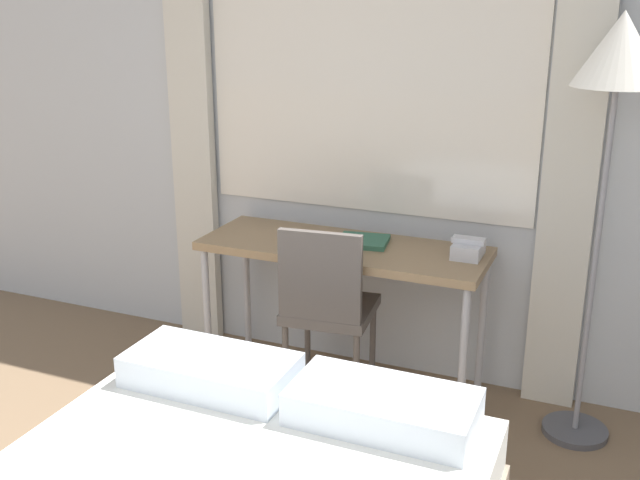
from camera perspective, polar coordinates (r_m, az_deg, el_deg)
The scene contains 6 objects.
wall_back_with_window at distance 3.70m, azimuth 4.66°, elevation 9.85°, with size 5.52×0.13×2.70m.
desk at distance 3.59m, azimuth 1.77°, elevation -1.34°, with size 1.37×0.50×0.75m.
desk_chair at distance 3.47m, azimuth 0.52°, elevation -4.82°, with size 0.44×0.44×0.91m.
standing_lamp at distance 3.18m, azimuth 21.69°, elevation 11.15°, with size 0.36×0.36×1.83m.
telephone at distance 3.45m, azimuth 11.23°, elevation -0.64°, with size 0.15×0.18×0.09m.
book at distance 3.58m, azimuth 3.31°, elevation -0.07°, with size 0.26×0.24×0.02m.
Camera 1 is at (1.14, -0.12, 1.88)m, focal length 42.00 mm.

